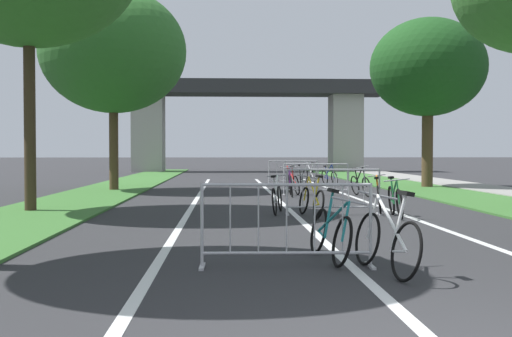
% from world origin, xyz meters
% --- Properties ---
extents(grass_verge_left, '(2.75, 50.08, 0.05)m').
position_xyz_m(grass_verge_left, '(-5.84, 20.49, 0.03)').
color(grass_verge_left, '#386B2D').
rests_on(grass_verge_left, ground).
extents(grass_verge_right, '(2.75, 50.08, 0.05)m').
position_xyz_m(grass_verge_right, '(5.84, 20.49, 0.03)').
color(grass_verge_right, '#386B2D').
rests_on(grass_verge_right, ground).
extents(sidewalk_path_right, '(2.15, 50.08, 0.08)m').
position_xyz_m(sidewalk_path_right, '(8.29, 20.49, 0.04)').
color(sidewalk_path_right, gray).
rests_on(sidewalk_path_right, ground).
extents(lane_stripe_center, '(0.14, 28.97, 0.01)m').
position_xyz_m(lane_stripe_center, '(0.00, 14.49, 0.00)').
color(lane_stripe_center, silver).
rests_on(lane_stripe_center, ground).
extents(lane_stripe_right_lane, '(0.14, 28.97, 0.01)m').
position_xyz_m(lane_stripe_right_lane, '(2.45, 14.49, 0.00)').
color(lane_stripe_right_lane, silver).
rests_on(lane_stripe_right_lane, ground).
extents(lane_stripe_left_lane, '(0.14, 28.97, 0.01)m').
position_xyz_m(lane_stripe_left_lane, '(-2.45, 14.49, 0.00)').
color(lane_stripe_left_lane, silver).
rests_on(lane_stripe_left_lane, ground).
extents(overpass_bridge, '(19.59, 3.45, 6.46)m').
position_xyz_m(overpass_bridge, '(0.00, 41.39, 4.47)').
color(overpass_bridge, '#2D2D30').
rests_on(overpass_bridge, ground).
extents(tree_left_pine_near, '(5.31, 5.31, 7.35)m').
position_xyz_m(tree_left_pine_near, '(-5.66, 19.48, 5.09)').
color(tree_left_pine_near, '#4C3823').
rests_on(tree_left_pine_near, ground).
extents(tree_right_cypress_far, '(4.55, 4.55, 6.70)m').
position_xyz_m(tree_right_cypress_far, '(6.41, 20.86, 4.74)').
color(tree_right_cypress_far, '#4C3823').
rests_on(tree_right_cypress_far, ground).
extents(crowd_barrier_nearest, '(2.17, 0.49, 1.05)m').
position_xyz_m(crowd_barrier_nearest, '(-0.82, 3.92, 0.52)').
color(crowd_barrier_nearest, '#ADADB2').
rests_on(crowd_barrier_nearest, ground).
extents(crowd_barrier_second, '(2.17, 0.51, 1.05)m').
position_xyz_m(crowd_barrier_second, '(0.88, 10.39, 0.52)').
color(crowd_barrier_second, '#ADADB2').
rests_on(crowd_barrier_second, ground).
extents(crowd_barrier_third, '(2.18, 0.57, 1.05)m').
position_xyz_m(crowd_barrier_third, '(1.39, 16.87, 0.52)').
color(crowd_barrier_third, '#ADADB2').
rests_on(crowd_barrier_third, ground).
extents(crowd_barrier_fourth, '(2.17, 0.51, 1.05)m').
position_xyz_m(crowd_barrier_fourth, '(1.33, 23.35, 0.52)').
color(crowd_barrier_fourth, '#ADADB2').
rests_on(crowd_barrier_fourth, ground).
extents(bicycle_silver_0, '(0.56, 1.72, 0.92)m').
position_xyz_m(bicycle_silver_0, '(1.68, 23.72, 0.38)').
color(bicycle_silver_0, black).
rests_on(bicycle_silver_0, ground).
extents(bicycle_white_1, '(0.54, 1.74, 0.99)m').
position_xyz_m(bicycle_white_1, '(0.33, 3.48, 0.39)').
color(bicycle_white_1, black).
rests_on(bicycle_white_1, ground).
extents(bicycle_blue_2, '(0.53, 1.66, 0.96)m').
position_xyz_m(bicycle_blue_2, '(2.83, 22.87, 0.36)').
color(bicycle_blue_2, black).
rests_on(bicycle_blue_2, ground).
extents(bicycle_purple_3, '(0.43, 1.78, 0.97)m').
position_xyz_m(bicycle_purple_3, '(0.52, 16.48, 0.38)').
color(bicycle_purple_3, black).
rests_on(bicycle_purple_3, ground).
extents(bicycle_orange_4, '(0.53, 1.69, 0.90)m').
position_xyz_m(bicycle_orange_4, '(2.03, 10.81, 0.38)').
color(bicycle_orange_4, black).
rests_on(bicycle_orange_4, ground).
extents(bicycle_teal_5, '(0.59, 1.75, 0.94)m').
position_xyz_m(bicycle_teal_5, '(-0.19, 4.39, 0.37)').
color(bicycle_teal_5, black).
rests_on(bicycle_teal_5, ground).
extents(bicycle_black_6, '(0.48, 1.61, 1.01)m').
position_xyz_m(bicycle_black_6, '(2.76, 16.30, 0.37)').
color(bicycle_black_6, black).
rests_on(bicycle_black_6, ground).
extents(bicycle_yellow_7, '(0.55, 1.73, 0.93)m').
position_xyz_m(bicycle_yellow_7, '(0.32, 9.98, 0.36)').
color(bicycle_yellow_7, black).
rests_on(bicycle_yellow_7, ground).
extents(bicycle_red_8, '(0.60, 1.64, 0.99)m').
position_xyz_m(bicycle_red_8, '(0.68, 17.35, 0.37)').
color(bicycle_red_8, black).
rests_on(bicycle_red_8, ground).
extents(bicycle_green_9, '(0.55, 1.71, 0.89)m').
position_xyz_m(bicycle_green_9, '(2.14, 9.80, 0.37)').
color(bicycle_green_9, black).
rests_on(bicycle_green_9, ground).
extents(bicycle_silver_10, '(0.53, 1.77, 1.01)m').
position_xyz_m(bicycle_silver_10, '(1.97, 22.93, 0.39)').
color(bicycle_silver_10, black).
rests_on(bicycle_silver_10, ground).
extents(bicycle_white_11, '(0.51, 1.70, 0.90)m').
position_xyz_m(bicycle_white_11, '(-0.38, 10.76, 0.36)').
color(bicycle_white_11, black).
rests_on(bicycle_white_11, ground).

